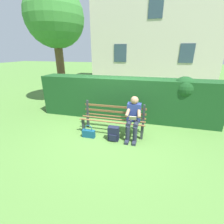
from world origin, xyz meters
TOP-DOWN VIEW (x-y plane):
  - ground at (0.00, 0.00)m, footprint 60.00×60.00m
  - park_bench at (0.00, -0.07)m, footprint 1.93×0.52m
  - person_seated at (-0.61, 0.10)m, footprint 0.44×0.73m
  - hedge_backdrop at (-0.20, -1.25)m, footprint 6.23×0.88m
  - tree at (3.26, -2.64)m, footprint 2.57×2.45m
  - building_facade at (-0.86, -9.09)m, footprint 8.83×3.02m
  - backpack at (-0.13, 0.43)m, footprint 0.30×0.25m
  - handbag at (0.61, 0.46)m, footprint 0.37×0.12m

SIDE VIEW (x-z plane):
  - ground at x=0.00m, z-range 0.00..0.00m
  - handbag at x=0.61m, z-range -0.07..0.32m
  - backpack at x=-0.13m, z-range 0.00..0.40m
  - park_bench at x=0.00m, z-range -0.01..0.89m
  - person_seated at x=-0.61m, z-range 0.04..1.22m
  - hedge_backdrop at x=-0.20m, z-range -0.03..1.58m
  - tree at x=3.26m, z-range 1.12..6.00m
  - building_facade at x=-0.86m, z-range 0.00..7.81m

